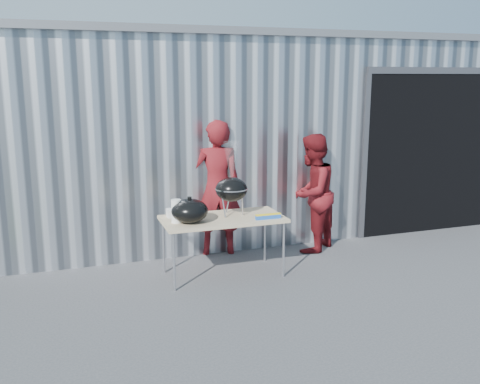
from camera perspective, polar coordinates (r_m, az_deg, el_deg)
name	(u,v)px	position (r m, az deg, el deg)	size (l,w,h in m)	color
ground	(283,295)	(6.26, 4.56, -10.92)	(80.00, 80.00, 0.00)	#3F3F42
building	(233,125)	(10.41, -0.80, 7.12)	(8.20, 6.20, 3.10)	silver
folding_table	(223,220)	(6.63, -1.85, -3.06)	(1.50, 0.75, 0.75)	tan
kettle_grill	(231,182)	(6.63, -0.92, 1.08)	(0.41, 0.41, 0.93)	black
grill_lid	(190,211)	(6.38, -5.39, -2.02)	(0.44, 0.44, 0.32)	black
paper_towels	(176,211)	(6.39, -6.82, -2.04)	(0.12, 0.12, 0.28)	white
white_tub	(175,213)	(6.69, -6.95, -2.21)	(0.20, 0.15, 0.10)	white
foil_box	(268,216)	(6.55, 3.02, -2.62)	(0.32, 0.05, 0.06)	#1B51B2
person_cook	(216,188)	(7.42, -2.52, 0.44)	(0.69, 0.45, 1.89)	maroon
person_bystander	(312,193)	(7.64, 7.66, -0.12)	(0.82, 0.64, 1.68)	maroon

